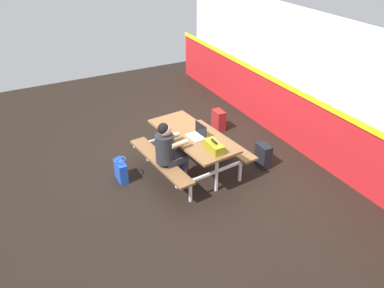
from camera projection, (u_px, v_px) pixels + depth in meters
name	position (u px, v px, depth m)	size (l,w,h in m)	color
ground_plane	(180.00, 158.00, 7.45)	(10.00, 10.00, 0.02)	black
accent_backdrop	(280.00, 76.00, 7.70)	(8.00, 0.14, 2.60)	red
picnic_table_main	(192.00, 143.00, 6.78)	(1.87, 1.72, 0.74)	brown
student_nearer	(169.00, 150.00, 6.33)	(0.39, 0.54, 1.21)	#2D2D38
laptop_silver	(198.00, 134.00, 6.61)	(0.34, 0.25, 0.22)	silver
toolbox_grey	(214.00, 147.00, 6.21)	(0.40, 0.18, 0.18)	olive
backpack_dark	(264.00, 156.00, 7.09)	(0.30, 0.22, 0.44)	black
tote_bag_bright	(121.00, 171.00, 6.72)	(0.34, 0.21, 0.43)	#1E47B2
satchel_spare	(219.00, 120.00, 8.31)	(0.30, 0.22, 0.44)	maroon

